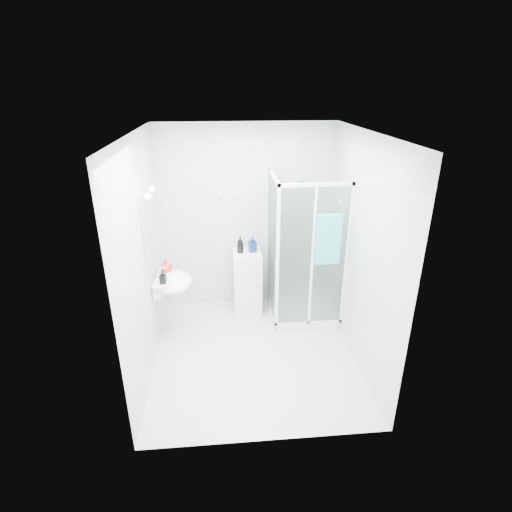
{
  "coord_description": "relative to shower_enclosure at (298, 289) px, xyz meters",
  "views": [
    {
      "loc": [
        -0.35,
        -3.99,
        3.05
      ],
      "look_at": [
        0.05,
        0.35,
        1.15
      ],
      "focal_mm": 28.0,
      "sensor_mm": 36.0,
      "label": 1
    }
  ],
  "objects": [
    {
      "name": "soap_dispenser_orange",
      "position": [
        -1.72,
        -0.18,
        0.51
      ],
      "size": [
        0.18,
        0.18,
        0.19
      ],
      "primitive_type": "imported",
      "rotation": [
        0.0,
        0.0,
        0.27
      ],
      "color": "red",
      "rests_on": "wall_basin"
    },
    {
      "name": "room",
      "position": [
        -0.67,
        -0.77,
        0.85
      ],
      "size": [
        2.4,
        2.6,
        2.6
      ],
      "color": "silver",
      "rests_on": "ground"
    },
    {
      "name": "wall_basin",
      "position": [
        -1.66,
        -0.32,
        0.35
      ],
      "size": [
        0.46,
        0.56,
        0.35
      ],
      "color": "silver",
      "rests_on": "ground"
    },
    {
      "name": "shower_enclosure",
      "position": [
        0.0,
        0.0,
        0.0
      ],
      "size": [
        0.9,
        0.95,
        2.0
      ],
      "color": "silver",
      "rests_on": "ground"
    },
    {
      "name": "vanity_lights",
      "position": [
        -1.8,
        -0.32,
        1.47
      ],
      "size": [
        0.1,
        0.4,
        0.08
      ],
      "color": "silver",
      "rests_on": "room"
    },
    {
      "name": "hand_towel",
      "position": [
        0.25,
        -0.4,
        0.89
      ],
      "size": [
        0.3,
        0.04,
        0.64
      ],
      "color": "teal",
      "rests_on": "shower_enclosure"
    },
    {
      "name": "wall_hooks",
      "position": [
        -0.92,
        0.49,
        1.17
      ],
      "size": [
        0.23,
        0.06,
        0.03
      ],
      "color": "silver",
      "rests_on": "room"
    },
    {
      "name": "shampoo_bottle_b",
      "position": [
        -0.61,
        0.25,
        0.59
      ],
      "size": [
        0.12,
        0.12,
        0.22
      ],
      "primitive_type": "imported",
      "rotation": [
        0.0,
        0.0,
        0.23
      ],
      "color": "#0C204A",
      "rests_on": "storage_cabinet"
    },
    {
      "name": "mirror",
      "position": [
        -1.85,
        -0.32,
        1.05
      ],
      "size": [
        0.02,
        0.6,
        0.7
      ],
      "primitive_type": "cube",
      "color": "white",
      "rests_on": "room"
    },
    {
      "name": "soap_dispenser_black",
      "position": [
        -1.72,
        -0.47,
        0.5
      ],
      "size": [
        0.08,
        0.09,
        0.16
      ],
      "primitive_type": "imported",
      "rotation": [
        0.0,
        0.0,
        -0.15
      ],
      "color": "black",
      "rests_on": "wall_basin"
    },
    {
      "name": "shampoo_bottle_a",
      "position": [
        -0.77,
        0.22,
        0.6
      ],
      "size": [
        0.09,
        0.09,
        0.24
      ],
      "primitive_type": "imported",
      "rotation": [
        0.0,
        0.0,
        -0.0
      ],
      "color": "black",
      "rests_on": "storage_cabinet"
    },
    {
      "name": "storage_cabinet",
      "position": [
        -0.68,
        0.24,
        0.02
      ],
      "size": [
        0.38,
        0.41,
        0.93
      ],
      "rotation": [
        0.0,
        0.0,
        0.01
      ],
      "color": "silver",
      "rests_on": "ground"
    }
  ]
}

